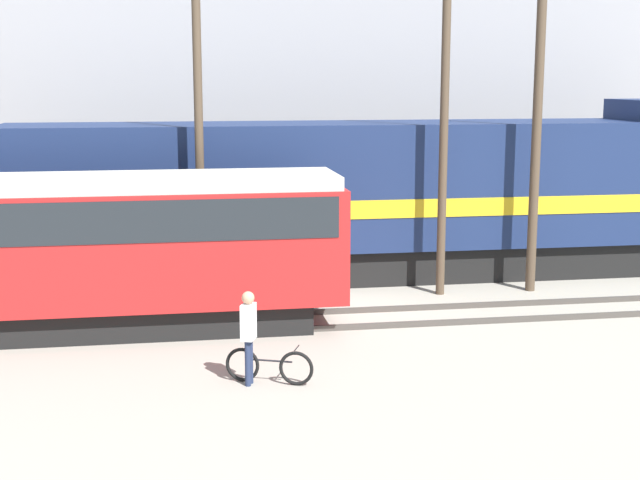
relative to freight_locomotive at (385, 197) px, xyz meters
The scene contains 11 objects.
ground_plane 5.11m from the freight_locomotive, 120.66° to the right, with size 120.00×120.00×0.00m, color #9E998C.
track_near 5.60m from the freight_locomotive, 116.88° to the right, with size 60.00×1.50×0.14m.
track_far 3.25m from the freight_locomotive, behind, with size 60.00×1.51×0.14m.
building_backdrop 8.86m from the freight_locomotive, 106.85° to the left, with size 35.95×6.00×12.39m.
freight_locomotive is the anchor object (origin of this frame).
streetcar 9.77m from the freight_locomotive, 152.15° to the right, with size 12.94×2.54×3.56m.
bicycle 9.79m from the freight_locomotive, 116.44° to the right, with size 1.62×0.75×0.73m.
person 9.84m from the freight_locomotive, 118.43° to the right, with size 0.34×0.42×1.80m.
utility_pole_left 6.19m from the freight_locomotive, 156.68° to the right, with size 0.22×0.22×9.24m.
utility_pole_center 3.30m from the freight_locomotive, 66.48° to the right, with size 0.23×0.23×9.02m.
utility_pole_right 4.58m from the freight_locomotive, 32.88° to the right, with size 0.25×0.25×8.35m.
Camera 1 is at (-3.62, -20.69, 5.69)m, focal length 50.00 mm.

